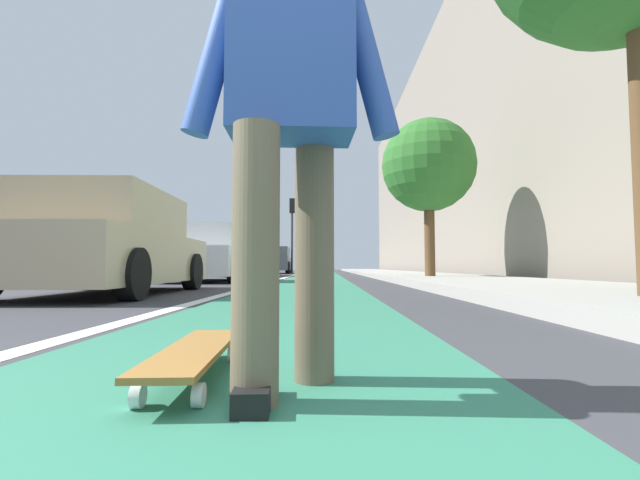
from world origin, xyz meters
name	(u,v)px	position (x,y,z in m)	size (l,w,h in m)	color
ground_plane	(312,283)	(10.00, 0.00, 0.00)	(80.00, 80.00, 0.00)	#38383D
bike_lane_paint	(320,273)	(24.00, 0.00, 0.00)	(56.00, 1.92, 0.00)	#2D7256
lane_stripe_white	(295,275)	(20.00, 1.11, 0.00)	(52.00, 0.16, 0.01)	silver
sidewalk_curb	(400,274)	(18.00, -3.54, 0.07)	(52.00, 3.20, 0.14)	#9E9B93
building_facade	(437,158)	(22.00, -6.22, 6.12)	(40.00, 1.20, 12.24)	gray
skateboard	(195,353)	(0.86, 0.13, 0.09)	(0.85, 0.25, 0.11)	white
skater_person	(290,103)	(0.71, -0.21, 0.94)	(0.47, 0.72, 1.64)	brown
parked_car_near	(107,246)	(5.52, 2.82, 0.70)	(4.09, 2.06, 1.47)	tan
parked_car_mid	(213,255)	(11.03, 2.74, 0.70)	(4.42, 1.94, 1.47)	silver
parked_car_far	(251,259)	(17.29, 2.77, 0.72)	(4.06, 1.93, 1.50)	#B7B7BC
parked_car_end	(274,261)	(24.01, 2.59, 0.72)	(4.17, 1.98, 1.50)	#4C5156
traffic_light	(292,222)	(23.06, 1.51, 2.87)	(0.33, 0.28, 4.14)	#2D2D2D
street_tree_mid	(428,166)	(11.04, -3.14, 3.14)	(2.53, 2.53, 4.43)	brown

